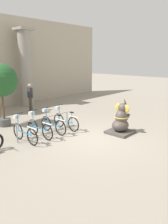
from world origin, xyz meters
name	(u,v)px	position (x,y,z in m)	size (l,w,h in m)	color
ground_plane	(94,139)	(0.00, 0.00, 0.00)	(60.00, 60.00, 0.00)	gray
column_right	(26,67)	(1.95, 7.60, 2.62)	(1.07, 1.07, 5.16)	gray
bike_rack	(44,122)	(-1.02, 1.95, 0.58)	(2.80, 0.05, 0.77)	gray
bicycle_0	(24,132)	(-2.12, 1.82, 0.42)	(0.48, 1.66, 1.11)	black
bicycle_1	(39,128)	(-1.39, 1.83, 0.42)	(0.48, 1.66, 1.11)	black
bicycle_2	(53,124)	(-0.65, 1.85, 0.42)	(0.48, 1.66, 1.11)	black
bicycle_3	(65,121)	(0.08, 1.80, 0.42)	(0.48, 1.66, 1.11)	black
elephant_statue	(121,121)	(1.35, -0.42, 0.54)	(1.04, 1.04, 1.58)	#4C4742
person_pedestrian	(30,95)	(1.13, 6.08, 1.03)	(0.23, 0.47, 1.71)	brown
potted_tree	(1,82)	(-1.57, 4.40, 2.17)	(1.56, 1.56, 3.02)	#4C4C4C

